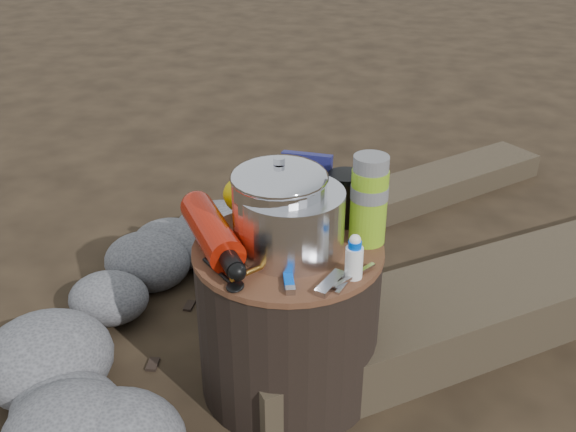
% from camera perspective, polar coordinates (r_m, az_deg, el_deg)
% --- Properties ---
extents(ground, '(60.00, 60.00, 0.00)m').
position_cam_1_polar(ground, '(1.73, 0.00, -14.16)').
color(ground, black).
rests_on(ground, ground).
extents(stump, '(0.43, 0.43, 0.40)m').
position_cam_1_polar(stump, '(1.61, 0.00, -8.87)').
color(stump, black).
rests_on(stump, ground).
extents(rock_ring, '(0.49, 1.06, 0.21)m').
position_cam_1_polar(rock_ring, '(1.83, -11.10, -7.96)').
color(rock_ring, '#515155').
rests_on(rock_ring, ground).
extents(log_main, '(1.71, 1.37, 0.16)m').
position_cam_1_polar(log_main, '(2.06, 20.95, -5.78)').
color(log_main, '#3B3123').
rests_on(log_main, ground).
extents(log_small, '(0.93, 0.91, 0.09)m').
position_cam_1_polar(log_small, '(2.65, 11.88, 2.42)').
color(log_small, '#3B3123').
rests_on(log_small, ground).
extents(foil_windscreen, '(0.24, 0.24, 0.14)m').
position_cam_1_polar(foil_windscreen, '(1.45, 0.25, -0.45)').
color(foil_windscreen, silver).
rests_on(foil_windscreen, stump).
extents(camping_pot, '(0.21, 0.21, 0.21)m').
position_cam_1_polar(camping_pot, '(1.45, -0.75, 0.84)').
color(camping_pot, silver).
rests_on(camping_pot, stump).
extents(fuel_bottle, '(0.25, 0.32, 0.08)m').
position_cam_1_polar(fuel_bottle, '(1.49, -6.63, -1.30)').
color(fuel_bottle, '#A71808').
rests_on(fuel_bottle, stump).
extents(thermos, '(0.08, 0.08, 0.21)m').
position_cam_1_polar(thermos, '(1.48, 7.02, 1.36)').
color(thermos, '#7DB31C').
rests_on(thermos, stump).
extents(travel_mug, '(0.08, 0.08, 0.13)m').
position_cam_1_polar(travel_mug, '(1.58, 4.98, 1.51)').
color(travel_mug, black).
rests_on(travel_mug, stump).
extents(stuff_sack, '(0.15, 0.12, 0.10)m').
position_cam_1_polar(stuff_sack, '(1.62, -3.00, 1.82)').
color(stuff_sack, '#D7B804').
rests_on(stuff_sack, stump).
extents(food_pouch, '(0.12, 0.04, 0.16)m').
position_cam_1_polar(food_pouch, '(1.61, 1.54, 2.74)').
color(food_pouch, '#181953').
rests_on(food_pouch, stump).
extents(lighter, '(0.04, 0.08, 0.01)m').
position_cam_1_polar(lighter, '(1.37, 0.06, -5.55)').
color(lighter, blue).
rests_on(lighter, stump).
extents(multitool, '(0.06, 0.10, 0.01)m').
position_cam_1_polar(multitool, '(1.36, 3.69, -5.84)').
color(multitool, '#ACACB1').
rests_on(multitool, stump).
extents(pot_grabber, '(0.08, 0.13, 0.01)m').
position_cam_1_polar(pot_grabber, '(1.39, 5.34, -5.29)').
color(pot_grabber, '#ACACB1').
rests_on(pot_grabber, stump).
extents(spork, '(0.13, 0.12, 0.01)m').
position_cam_1_polar(spork, '(1.41, -6.03, -4.82)').
color(spork, black).
rests_on(spork, stump).
extents(squeeze_bottle, '(0.04, 0.04, 0.09)m').
position_cam_1_polar(squeeze_bottle, '(1.37, 5.76, -3.70)').
color(squeeze_bottle, white).
rests_on(squeeze_bottle, stump).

